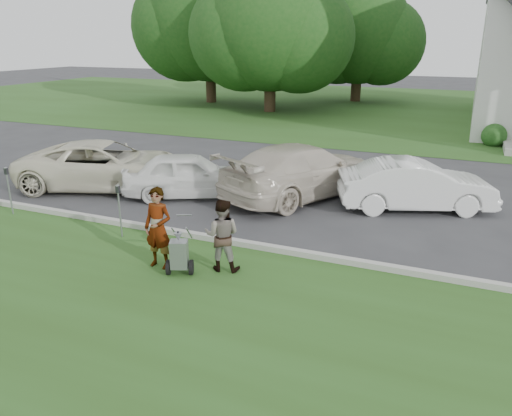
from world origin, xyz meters
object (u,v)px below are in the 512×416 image
Objects in this scene: tree_far at (209,23)px; car_d at (416,185)px; person_right at (222,236)px; car_b at (190,175)px; car_a at (105,165)px; striping_cart at (179,255)px; car_c at (302,170)px; tree_left at (270,31)px; tree_back at (359,37)px; person_left at (158,229)px; parking_meter_far at (8,185)px; parking_meter_near at (119,205)px.

car_d is (17.21, -20.01, -4.98)m from tree_far.
car_b is (-3.27, 4.26, -0.09)m from person_right.
car_b is (3.00, 0.26, -0.07)m from car_a.
car_c is (0.63, 6.20, 0.38)m from striping_cart.
tree_far reaches higher than car_d.
person_right is (7.93, -22.74, -4.33)m from tree_left.
tree_far reaches higher than person_right.
tree_back is at bearing 63.43° from tree_left.
tree_back is at bearing -55.34° from car_c.
person_left is at bearing 104.70° from car_c.
person_right is 0.36× the size of car_d.
person_left is 1.30× the size of parking_meter_far.
tree_left reaches higher than car_b.
car_c reaches higher than striping_cart.
tree_back is 8.22× the size of striping_cart.
car_a is 6.40m from car_c.
tree_left is at bearing -26.56° from tree_far.
parking_meter_far is 0.31× the size of car_d.
tree_back is at bearing -95.83° from person_right.
car_a is at bearing 77.38° from parking_meter_far.
tree_far reaches higher than striping_cart.
car_d is at bearing -56.63° from tree_left.
parking_meter_far is (0.95, -21.90, -4.26)m from tree_left.
tree_left is 22.33m from parking_meter_far.
parking_meter_far is at bearing 60.99° from car_c.
tree_far is at bearing -0.61° from car_b.
person_left is at bearing -64.21° from tree_far.
person_right is (1.30, 0.40, -0.10)m from person_left.
car_b is at bearing 94.94° from striping_cart.
car_a is (-4.97, 4.40, -0.12)m from person_left.
parking_meter_near is at bearing -88.48° from tree_back.
person_left is 0.43× the size of car_b.
parking_meter_near is at bearing -156.81° from car_a.
tree_left is 19.56m from car_b.
person_left is at bearing 175.90° from car_b.
tree_back is 1.75× the size of car_a.
car_d is (4.58, 6.12, -0.17)m from person_left.
tree_far is at bearing 93.69° from striping_cart.
striping_cart is 7.44m from car_d.
striping_cart is at bearing -84.16° from tree_back.
tree_left is 24.81m from striping_cart.
person_left is at bearing -12.28° from parking_meter_far.
parking_meter_near is at bearing -2.60° from parking_meter_far.
person_left is 5.81m from parking_meter_far.
tree_left reaches higher than car_c.
tree_left is 7.92× the size of parking_meter_near.
parking_meter_far is 3.25m from car_a.
person_right is at bearing -70.78° from tree_left.
striping_cart is (13.20, -26.28, -5.26)m from tree_far.
tree_far is 7.47× the size of person_right.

